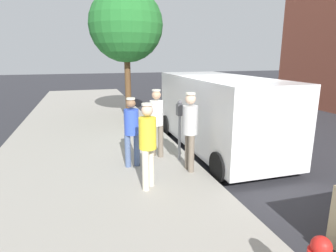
% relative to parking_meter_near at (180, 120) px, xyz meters
% --- Properties ---
extents(ground_plane, '(80.00, 80.00, 0.00)m').
position_rel_parking_meter_near_xyz_m(ground_plane, '(-1.35, -0.46, -1.18)').
color(ground_plane, '#2D2D33').
extents(sidewalk_slab, '(5.00, 32.00, 0.15)m').
position_rel_parking_meter_near_xyz_m(sidewalk_slab, '(2.15, -0.46, -1.11)').
color(sidewalk_slab, '#9E998E').
rests_on(sidewalk_slab, ground).
extents(parking_meter_near, '(0.14, 0.18, 1.52)m').
position_rel_parking_meter_near_xyz_m(parking_meter_near, '(0.00, 0.00, 0.00)').
color(parking_meter_near, gray).
rests_on(parking_meter_near, sidewalk_slab).
extents(pedestrian_in_blue, '(0.36, 0.34, 1.65)m').
position_rel_parking_meter_near_xyz_m(pedestrian_in_blue, '(1.22, 0.11, -0.09)').
color(pedestrian_in_blue, '#4C608C').
rests_on(pedestrian_in_blue, sidewalk_slab).
extents(pedestrian_in_white, '(0.34, 0.34, 1.76)m').
position_rel_parking_meter_near_xyz_m(pedestrian_in_white, '(0.49, -0.40, -0.02)').
color(pedestrian_in_white, '#726656').
rests_on(pedestrian_in_white, sidewalk_slab).
extents(pedestrian_in_yellow, '(0.34, 0.34, 1.71)m').
position_rel_parking_meter_near_xyz_m(pedestrian_in_yellow, '(1.11, 1.34, -0.05)').
color(pedestrian_in_yellow, beige).
rests_on(pedestrian_in_yellow, sidewalk_slab).
extents(pedestrian_in_gray, '(0.34, 0.36, 1.79)m').
position_rel_parking_meter_near_xyz_m(pedestrian_in_gray, '(0.00, 0.72, 0.01)').
color(pedestrian_in_gray, '#726656').
rests_on(pedestrian_in_gray, sidewalk_slab).
extents(parked_van, '(2.12, 5.20, 2.15)m').
position_rel_parking_meter_near_xyz_m(parked_van, '(-1.50, -0.86, -0.03)').
color(parked_van, white).
rests_on(parked_van, ground).
extents(street_tree, '(2.86, 2.86, 5.16)m').
position_rel_parking_meter_near_xyz_m(street_tree, '(0.48, -5.09, 2.69)').
color(street_tree, brown).
rests_on(street_tree, sidewalk_slab).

